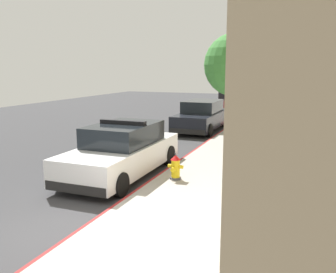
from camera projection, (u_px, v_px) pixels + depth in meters
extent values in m
cube|color=#353538|center=(132.00, 136.00, 17.85)|extent=(31.70, 60.00, 0.20)
cube|color=#9E9991|center=(256.00, 142.00, 15.66)|extent=(3.76, 60.00, 0.15)
cube|color=maroon|center=(213.00, 139.00, 16.35)|extent=(0.08, 60.00, 0.15)
cube|color=black|center=(301.00, 83.00, 5.93)|extent=(0.06, 1.30, 1.10)
cube|color=black|center=(307.00, 75.00, 12.33)|extent=(0.06, 1.30, 1.10)
cube|color=black|center=(309.00, 73.00, 18.74)|extent=(0.06, 1.30, 1.10)
cube|color=white|center=(122.00, 157.00, 10.96)|extent=(1.84, 4.80, 0.76)
cube|color=black|center=(124.00, 134.00, 10.97)|extent=(1.64, 2.50, 0.60)
cube|color=black|center=(76.00, 188.00, 8.87)|extent=(1.76, 0.16, 0.24)
cube|color=black|center=(153.00, 149.00, 13.15)|extent=(1.76, 0.16, 0.24)
cylinder|color=black|center=(124.00, 151.00, 12.87)|extent=(0.22, 0.64, 0.64)
cylinder|color=black|center=(169.00, 155.00, 12.25)|extent=(0.22, 0.64, 0.64)
cylinder|color=black|center=(64.00, 177.00, 9.77)|extent=(0.22, 0.64, 0.64)
cylinder|color=black|center=(120.00, 185.00, 9.15)|extent=(0.22, 0.64, 0.64)
cube|color=black|center=(123.00, 122.00, 10.86)|extent=(1.48, 0.20, 0.12)
cube|color=red|center=(113.00, 122.00, 10.99)|extent=(0.44, 0.18, 0.11)
cube|color=#1E33E0|center=(133.00, 123.00, 10.73)|extent=(0.44, 0.18, 0.11)
cube|color=black|center=(202.00, 119.00, 18.92)|extent=(1.84, 4.80, 0.76)
cube|color=black|center=(203.00, 106.00, 18.93)|extent=(1.64, 2.50, 0.60)
cube|color=black|center=(187.00, 131.00, 16.83)|extent=(1.76, 0.16, 0.24)
cube|color=black|center=(213.00, 119.00, 21.11)|extent=(1.76, 0.16, 0.24)
cylinder|color=black|center=(195.00, 119.00, 20.83)|extent=(0.22, 0.64, 0.64)
cylinder|color=black|center=(225.00, 121.00, 20.22)|extent=(0.22, 0.64, 0.64)
cylinder|color=black|center=(175.00, 128.00, 17.73)|extent=(0.22, 0.64, 0.64)
cylinder|color=black|center=(209.00, 130.00, 17.11)|extent=(0.22, 0.64, 0.64)
cube|color=maroon|center=(233.00, 105.00, 26.58)|extent=(1.84, 4.80, 0.76)
cube|color=black|center=(233.00, 95.00, 26.60)|extent=(1.64, 2.50, 0.60)
cube|color=black|center=(225.00, 112.00, 24.49)|extent=(1.76, 0.16, 0.24)
cube|color=black|center=(238.00, 105.00, 28.77)|extent=(1.76, 0.16, 0.24)
cylinder|color=black|center=(226.00, 105.00, 28.50)|extent=(0.22, 0.64, 0.64)
cylinder|color=black|center=(248.00, 106.00, 27.88)|extent=(0.22, 0.64, 0.64)
cylinder|color=black|center=(215.00, 110.00, 25.39)|extent=(0.22, 0.64, 0.64)
cylinder|color=black|center=(240.00, 111.00, 24.77)|extent=(0.22, 0.64, 0.64)
cylinder|color=#4C4C51|center=(175.00, 178.00, 10.17)|extent=(0.32, 0.32, 0.06)
cylinder|color=yellow|center=(176.00, 168.00, 10.12)|extent=(0.24, 0.24, 0.50)
cone|color=red|center=(176.00, 157.00, 10.06)|extent=(0.28, 0.28, 0.14)
cylinder|color=#4C4C51|center=(176.00, 154.00, 10.04)|extent=(0.05, 0.05, 0.06)
cylinder|color=yellow|center=(170.00, 166.00, 10.17)|extent=(0.10, 0.10, 0.10)
cylinder|color=yellow|center=(181.00, 167.00, 10.05)|extent=(0.10, 0.10, 0.10)
cylinder|color=yellow|center=(173.00, 170.00, 9.95)|extent=(0.13, 0.12, 0.13)
cylinder|color=brown|center=(234.00, 116.00, 14.59)|extent=(0.28, 0.28, 2.32)
sphere|color=#387A33|center=(236.00, 65.00, 14.21)|extent=(2.51, 2.51, 2.51)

